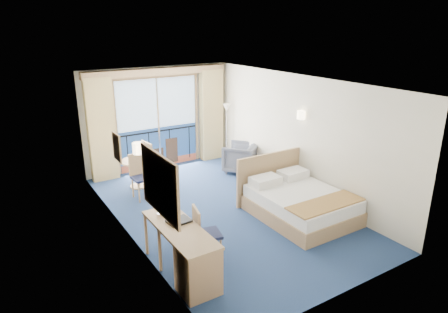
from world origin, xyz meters
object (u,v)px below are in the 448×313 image
table_chair_b (141,173)px  floor_lamp (227,118)px  nightstand (274,175)px  table_chair_a (152,160)px  armchair (241,158)px  bed (299,202)px  desk (194,262)px  round_table (137,167)px  desk_chair (203,231)px

table_chair_b → floor_lamp: bearing=17.8°
nightstand → table_chair_a: table_chair_a is taller
nightstand → armchair: armchair is taller
bed → nightstand: bed is taller
floor_lamp → armchair: bearing=-99.4°
desk → round_table: 4.19m
armchair → floor_lamp: size_ratio=0.51×
bed → table_chair_b: bearing=132.4°
nightstand → desk_chair: size_ratio=0.54×
armchair → round_table: 2.72m
armchair → table_chair_a: size_ratio=0.76×
table_chair_a → floor_lamp: bearing=-84.0°
table_chair_b → armchair: bearing=0.4°
armchair → round_table: bearing=-47.4°
desk_chair → floor_lamp: bearing=-23.2°
desk_chair → table_chair_b: (0.05, 2.95, 0.04)m
round_table → nightstand: bearing=-30.5°
nightstand → desk_chair: (-3.01, -1.90, 0.28)m
desk_chair → table_chair_a: bearing=4.4°
bed → round_table: 3.89m
armchair → desk: 4.99m
nightstand → armchair: bearing=96.4°
bed → table_chair_a: size_ratio=1.87×
nightstand → desk: bearing=-144.6°
nightstand → table_chair_a: 2.95m
table_chair_b → bed: bearing=-50.5°
armchair → desk: (-3.35, -3.70, 0.06)m
nightstand → table_chair_b: bearing=160.4°
table_chair_a → desk: bearing=158.5°
nightstand → desk_chair: desk_chair is taller
desk_chair → table_chair_b: 2.95m
desk → nightstand: bearing=35.4°
armchair → round_table: (-2.68, 0.44, 0.13)m
bed → armchair: bed is taller
nightstand → desk: (-3.49, -2.48, 0.18)m
bed → armchair: (0.46, 2.75, 0.07)m
desk_chair → table_chair_a: size_ratio=0.86×
nightstand → desk_chair: 3.57m
floor_lamp → round_table: (-2.84, -0.52, -0.73)m
armchair → table_chair_a: 2.36m
armchair → desk_chair: bearing=9.3°
bed → desk_chair: bearing=-171.4°
table_chair_b → desk_chair: bearing=-93.9°
desk_chair → round_table: (0.20, 3.56, -0.02)m
desk → desk_chair: bearing=50.5°
bed → desk: bearing=-161.9°
nightstand → desk: desk is taller
desk_chair → table_chair_a: 3.55m
floor_lamp → round_table: floor_lamp is taller
desk → desk_chair: size_ratio=1.77×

